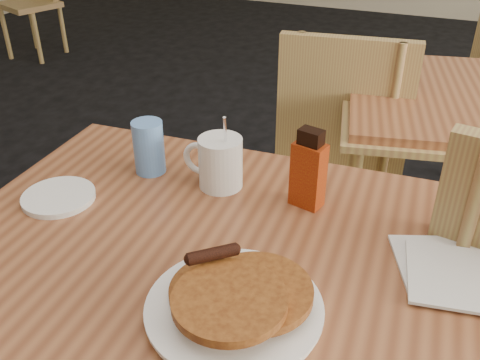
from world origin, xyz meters
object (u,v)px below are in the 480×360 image
object	(u,v)px
coffee_mug	(219,162)
blue_tumbler	(149,147)
chair_main_far	(332,164)
pancake_plate	(235,302)
main_table	(252,277)
syrup_bottle	(308,171)

from	to	relation	value
coffee_mug	blue_tumbler	bearing A→B (deg)	-167.45
chair_main_far	pancake_plate	size ratio (longest dim) A/B	3.33
main_table	chair_main_far	bearing A→B (deg)	91.96
main_table	pancake_plate	xyz separation A→B (m)	(0.02, -0.13, 0.07)
syrup_bottle	blue_tumbler	bearing A→B (deg)	-165.86
syrup_bottle	blue_tumbler	size ratio (longest dim) A/B	1.39
main_table	blue_tumbler	world-z (taller)	blue_tumbler
main_table	syrup_bottle	xyz separation A→B (m)	(0.04, 0.20, 0.12)
syrup_bottle	main_table	bearing A→B (deg)	-86.75
syrup_bottle	coffee_mug	bearing A→B (deg)	-166.35
main_table	coffee_mug	world-z (taller)	coffee_mug
chair_main_far	blue_tumbler	xyz separation A→B (m)	(-0.30, -0.55, 0.27)
main_table	coffee_mug	bearing A→B (deg)	127.17
chair_main_far	syrup_bottle	bearing A→B (deg)	-90.72
chair_main_far	coffee_mug	bearing A→B (deg)	-110.54
blue_tumbler	pancake_plate	bearing A→B (deg)	-44.14
blue_tumbler	syrup_bottle	bearing A→B (deg)	0.29
pancake_plate	coffee_mug	distance (m)	0.38
main_table	chair_main_far	distance (m)	0.77
chair_main_far	syrup_bottle	distance (m)	0.62
chair_main_far	main_table	bearing A→B (deg)	-95.38
chair_main_far	coffee_mug	world-z (taller)	coffee_mug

